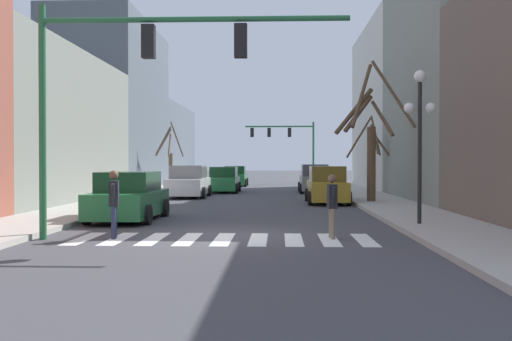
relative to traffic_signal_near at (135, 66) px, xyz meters
name	(u,v)px	position (x,y,z in m)	size (l,w,h in m)	color
ground_plane	(226,236)	(2.22, 0.94, -4.39)	(240.00, 240.00, 0.00)	#424247
sidewalk_right	(463,234)	(8.50, 0.94, -4.32)	(2.88, 90.00, 0.15)	#ADA89E
building_row_left	(75,109)	(-8.50, 20.27, 0.76)	(6.00, 54.87, 13.50)	#934C3D
building_row_right	(452,94)	(12.94, 17.43, 1.22)	(6.00, 41.72, 12.79)	#66564C
crosswalk_stripes	(223,239)	(2.22, 0.21, -4.39)	(7.65, 2.60, 0.01)	white
traffic_signal_near	(135,66)	(0.00, 0.00, 0.00)	(7.87, 0.28, 5.97)	#236038
traffic_signal_far	(287,138)	(4.41, 39.85, -0.23)	(6.33, 0.28, 5.63)	#236038
street_lamp_right_corner	(420,116)	(7.81, 2.87, -1.04)	(0.95, 0.36, 4.54)	black
car_parked_left_near	(224,180)	(0.09, 23.54, -3.62)	(2.03, 4.39, 1.66)	#236B38
car_driving_away_lane	(314,180)	(5.93, 23.53, -3.56)	(2.01, 4.41, 1.82)	gray
car_parked_left_far	(235,177)	(0.11, 33.49, -3.63)	(1.98, 4.15, 1.64)	#236B38
car_at_intersection	(327,186)	(5.95, 13.72, -3.57)	(1.97, 4.72, 1.77)	#A38423
car_parked_right_mid	(189,182)	(-1.41, 18.24, -3.57)	(2.20, 4.72, 1.78)	silver
car_parked_right_near	(129,198)	(-1.44, 5.04, -3.62)	(2.13, 4.72, 1.65)	#236B38
pedestrian_on_right_sidewalk	(114,198)	(-0.62, 0.27, -3.35)	(0.30, 0.76, 1.76)	#282D47
pedestrian_crossing_street	(332,201)	(5.01, 0.44, -3.41)	(0.25, 0.72, 1.66)	#7A705B
street_tree_left_near	(369,138)	(7.86, 13.01, -1.31)	(3.60, 2.06, 6.60)	brown
street_tree_left_mid	(170,160)	(-3.66, 24.79, -2.29)	(1.83, 2.09, 4.56)	brown
street_tree_right_mid	(371,158)	(9.04, 20.06, -2.19)	(2.47, 2.29, 4.54)	brown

